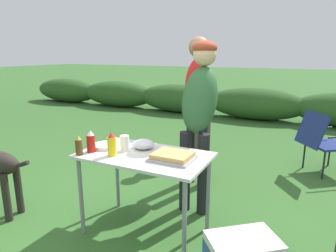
{
  "coord_description": "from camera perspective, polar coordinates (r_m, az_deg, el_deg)",
  "views": [
    {
      "loc": [
        1.24,
        -2.08,
        1.58
      ],
      "look_at": [
        0.01,
        0.44,
        0.89
      ],
      "focal_mm": 32.0,
      "sensor_mm": 36.0,
      "label": 1
    }
  ],
  "objects": [
    {
      "name": "ketchup_bottle",
      "position": [
        2.67,
        -14.47,
        -2.91
      ],
      "size": [
        0.07,
        0.07,
        0.19
      ],
      "color": "red",
      "rests_on": "folding_table"
    },
    {
      "name": "ground_plane",
      "position": [
        2.89,
        -4.22,
        -19.35
      ],
      "size": [
        60.0,
        60.0,
        0.0
      ],
      "primitive_type": "plane",
      "color": "#336028"
    },
    {
      "name": "mustard_bottle",
      "position": [
        2.54,
        -10.65,
        -3.5
      ],
      "size": [
        0.07,
        0.07,
        0.2
      ],
      "color": "yellow",
      "rests_on": "folding_table"
    },
    {
      "name": "paper_cup_stack",
      "position": [
        2.64,
        -8.31,
        -3.31
      ],
      "size": [
        0.08,
        0.08,
        0.14
      ],
      "primitive_type": "cylinder",
      "color": "white",
      "rests_on": "folding_table"
    },
    {
      "name": "food_tray",
      "position": [
        2.42,
        0.91,
        -5.82
      ],
      "size": [
        0.34,
        0.28,
        0.06
      ],
      "color": "#9E9EA3",
      "rests_on": "folding_table"
    },
    {
      "name": "beer_bottle",
      "position": [
        2.63,
        -16.64,
        -3.59
      ],
      "size": [
        0.06,
        0.06,
        0.17
      ],
      "color": "brown",
      "rests_on": "folding_table"
    },
    {
      "name": "standing_person_in_red_jacket",
      "position": [
        4.54,
        6.63,
        6.03
      ],
      "size": [
        0.32,
        0.24,
        1.59
      ],
      "rotation": [
        0.0,
        0.0,
        0.02
      ],
      "color": "#4C473D",
      "rests_on": "ground"
    },
    {
      "name": "standing_person_in_dark_puffer",
      "position": [
        3.49,
        5.69,
        5.54
      ],
      "size": [
        0.37,
        0.31,
        1.75
      ],
      "rotation": [
        0.0,
        0.0,
        -0.24
      ],
      "color": "black",
      "rests_on": "ground"
    },
    {
      "name": "folding_table",
      "position": [
        2.59,
        -4.48,
        -6.97
      ],
      "size": [
        1.1,
        0.64,
        0.74
      ],
      "color": "silver",
      "rests_on": "ground"
    },
    {
      "name": "camp_chair_green_behind_table",
      "position": [
        4.43,
        27.28,
        -2.27
      ],
      "size": [
        0.75,
        0.72,
        0.83
      ],
      "rotation": [
        0.0,
        0.0,
        -0.93
      ],
      "color": "navy",
      "rests_on": "ground"
    },
    {
      "name": "shrub_hedge",
      "position": [
        7.53,
        16.32,
        4.11
      ],
      "size": [
        14.4,
        0.9,
        0.76
      ],
      "color": "#2D5623",
      "rests_on": "ground"
    },
    {
      "name": "mixing_bowl",
      "position": [
        2.7,
        -4.72,
        -3.46
      ],
      "size": [
        0.2,
        0.2,
        0.08
      ],
      "primitive_type": "ellipsoid",
      "color": "silver",
      "rests_on": "folding_table"
    },
    {
      "name": "standing_person_in_navy_coat",
      "position": [
        2.95,
        6.02,
        3.95
      ],
      "size": [
        0.37,
        0.5,
        1.69
      ],
      "rotation": [
        0.0,
        0.0,
        0.04
      ],
      "color": "black",
      "rests_on": "ground"
    },
    {
      "name": "plate_stack",
      "position": [
        2.78,
        -11.77,
        -3.7
      ],
      "size": [
        0.23,
        0.23,
        0.03
      ],
      "primitive_type": "cylinder",
      "color": "white",
      "rests_on": "folding_table"
    }
  ]
}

